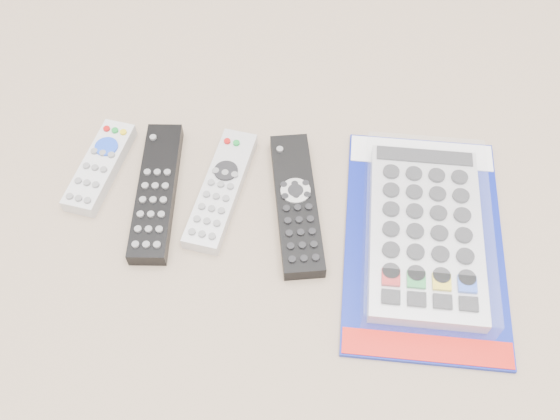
# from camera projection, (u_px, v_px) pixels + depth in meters

# --- Properties ---
(remote_small_grey) EXTENTS (0.07, 0.15, 0.02)m
(remote_small_grey) POSITION_uv_depth(u_px,v_px,m) (100.00, 166.00, 0.82)
(remote_small_grey) COLOR #B9B9BC
(remote_small_grey) RESTS_ON ground
(remote_slim_black) EXTENTS (0.06, 0.21, 0.02)m
(remote_slim_black) POSITION_uv_depth(u_px,v_px,m) (157.00, 192.00, 0.79)
(remote_slim_black) COLOR black
(remote_slim_black) RESTS_ON ground
(remote_silver_dvd) EXTENTS (0.07, 0.19, 0.02)m
(remote_silver_dvd) POSITION_uv_depth(u_px,v_px,m) (221.00, 189.00, 0.80)
(remote_silver_dvd) COLOR #BABABF
(remote_silver_dvd) RESTS_ON ground
(remote_large_black) EXTENTS (0.09, 0.21, 0.02)m
(remote_large_black) POSITION_uv_depth(u_px,v_px,m) (296.00, 203.00, 0.78)
(remote_large_black) COLOR black
(remote_large_black) RESTS_ON ground
(jumbo_remote_packaged) EXTENTS (0.19, 0.32, 0.04)m
(jumbo_remote_packaged) POSITION_uv_depth(u_px,v_px,m) (426.00, 230.00, 0.75)
(jumbo_remote_packaged) COLOR navy
(jumbo_remote_packaged) RESTS_ON ground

